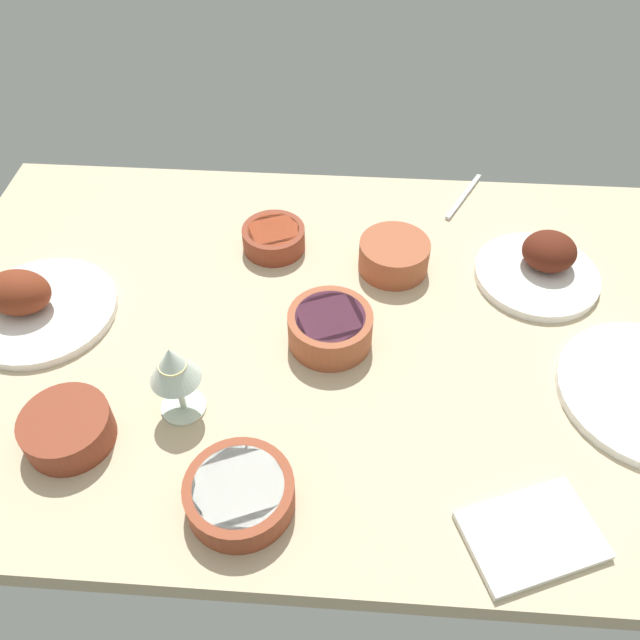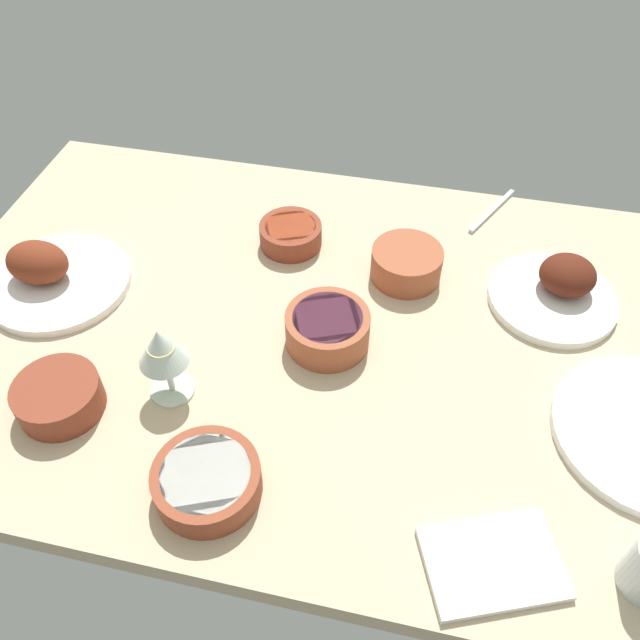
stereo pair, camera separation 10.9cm
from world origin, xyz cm
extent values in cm
cube|color=#C6B28E|center=(0.00, 0.00, 2.00)|extent=(140.00, 90.00, 4.00)
cylinder|color=white|center=(-39.00, -15.00, 4.80)|extent=(22.57, 22.57, 1.60)
ellipsoid|color=#511E11|center=(-40.74, -17.37, 8.69)|extent=(9.78, 9.23, 6.73)
cylinder|color=white|center=(48.75, -0.05, 4.80)|extent=(25.80, 25.80, 1.60)
ellipsoid|color=maroon|center=(51.58, -0.21, 9.10)|extent=(11.21, 8.44, 7.60)
cylinder|color=brown|center=(8.65, 32.97, 6.35)|extent=(15.04, 15.04, 4.70)
cylinder|color=white|center=(8.65, 32.97, 8.20)|extent=(12.33, 12.33, 1.00)
cylinder|color=brown|center=(35.24, 24.59, 6.64)|extent=(13.10, 13.10, 5.28)
cylinder|color=#DBCC7A|center=(35.24, 24.59, 8.78)|extent=(10.74, 10.74, 1.00)
cylinder|color=#A35133|center=(-1.86, 2.68, 7.04)|extent=(14.08, 14.08, 6.09)
cylinder|color=#4C192D|center=(-1.86, 2.68, 9.59)|extent=(11.55, 11.55, 1.00)
cylinder|color=brown|center=(10.29, -20.44, 6.25)|extent=(12.00, 12.00, 4.51)
cylinder|color=#9E3314|center=(10.29, -20.44, 8.01)|extent=(9.84, 9.84, 1.00)
cylinder|color=#A35133|center=(-12.60, -16.19, 6.96)|extent=(12.97, 12.97, 5.92)
cylinder|color=#D6BC70|center=(-12.60, -16.19, 9.42)|extent=(10.64, 10.64, 1.00)
cylinder|color=silver|center=(19.88, 17.95, 4.25)|extent=(7.00, 7.00, 0.50)
cylinder|color=silver|center=(19.88, 17.95, 8.00)|extent=(1.00, 1.00, 7.00)
cone|color=silver|center=(19.88, 17.95, 14.75)|extent=(7.60, 7.60, 6.50)
cylinder|color=beige|center=(19.88, 17.95, 13.30)|extent=(4.18, 4.18, 2.80)
cube|color=white|center=(-30.46, 35.33, 4.60)|extent=(20.49, 17.51, 1.20)
cube|color=silver|center=(-27.72, -38.81, 4.40)|extent=(8.71, 15.79, 0.80)
camera|label=1|loc=(-5.02, 73.37, 86.16)|focal=35.98mm
camera|label=2|loc=(-15.78, 71.83, 86.16)|focal=35.98mm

